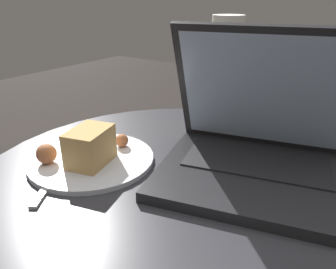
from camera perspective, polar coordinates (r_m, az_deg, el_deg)
table at (r=0.63m, az=2.80°, el=-17.00°), size 0.74×0.74×0.51m
laptop at (r=0.57m, az=15.33°, el=-2.14°), size 0.37×0.33×0.25m
beer_glass at (r=0.69m, az=9.80°, el=9.43°), size 0.06×0.06×0.25m
snack_plate at (r=0.61m, az=-13.51°, el=-3.33°), size 0.23×0.23×0.07m
fork at (r=0.60m, az=-19.14°, el=-6.76°), size 0.10×0.14×0.00m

